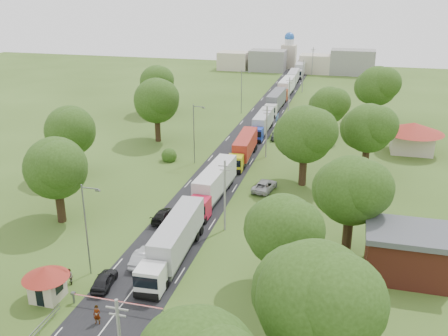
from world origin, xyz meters
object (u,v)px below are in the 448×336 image
(truck_0, at_px, (174,241))
(car_lane_mid, at_px, (143,257))
(car_lane_front, at_px, (104,280))
(boom_barrier, at_px, (104,300))
(pedestrian_near, at_px, (97,315))
(info_sign, at_px, (277,120))
(guard_booth, at_px, (46,279))

(truck_0, height_order, car_lane_mid, truck_0)
(truck_0, height_order, car_lane_front, truck_0)
(car_lane_mid, bearing_deg, boom_barrier, 85.15)
(pedestrian_near, bearing_deg, car_lane_mid, 84.22)
(pedestrian_near, bearing_deg, info_sign, 77.70)
(guard_booth, height_order, car_lane_mid, guard_booth)
(pedestrian_near, bearing_deg, boom_barrier, 96.44)
(info_sign, xyz_separation_m, car_lane_mid, (-6.22, -51.77, -2.24))
(car_lane_front, relative_size, pedestrian_near, 2.27)
(truck_0, height_order, pedestrian_near, truck_0)
(guard_booth, height_order, truck_0, truck_0)
(boom_barrier, relative_size, car_lane_front, 2.19)
(boom_barrier, bearing_deg, pedestrian_near, -76.81)
(info_sign, distance_m, car_lane_front, 57.39)
(info_sign, relative_size, car_lane_front, 0.97)
(boom_barrier, distance_m, pedestrian_near, 2.28)
(pedestrian_near, bearing_deg, truck_0, 70.16)
(boom_barrier, distance_m, guard_booth, 5.98)
(guard_booth, relative_size, truck_0, 0.28)
(boom_barrier, relative_size, pedestrian_near, 4.97)
(info_sign, relative_size, pedestrian_near, 2.21)
(boom_barrier, height_order, guard_booth, guard_booth)
(guard_booth, distance_m, pedestrian_near, 6.85)
(boom_barrier, relative_size, info_sign, 2.25)
(truck_0, bearing_deg, car_lane_mid, -150.35)
(truck_0, xyz_separation_m, car_lane_mid, (-3.00, -1.71, -1.53))
(boom_barrier, bearing_deg, car_lane_mid, 87.63)
(car_lane_front, relative_size, car_lane_mid, 0.91)
(car_lane_front, xyz_separation_m, pedestrian_near, (2.16, -5.46, 0.21))
(boom_barrier, relative_size, truck_0, 0.59)
(guard_booth, bearing_deg, car_lane_front, 37.74)
(boom_barrier, relative_size, guard_booth, 2.10)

